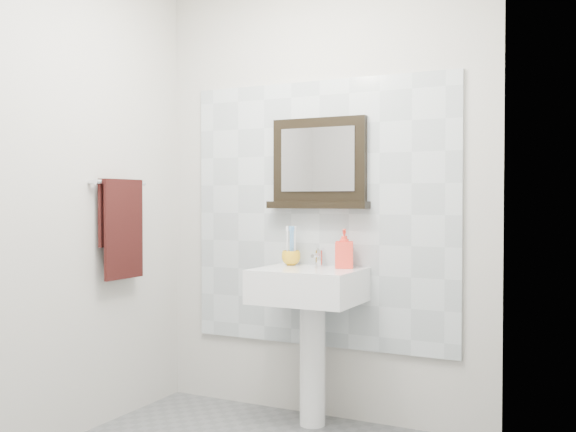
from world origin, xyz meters
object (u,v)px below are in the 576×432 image
object	(u,v)px
toothbrush_cup	(291,258)
hand_towel	(122,221)
framed_mirror	(319,166)
pedestal_sink	(309,303)
soap_dispenser	(344,248)

from	to	relation	value
toothbrush_cup	hand_towel	world-z (taller)	hand_towel
toothbrush_cup	framed_mirror	distance (m)	0.54
pedestal_sink	soap_dispenser	size ratio (longest dim) A/B	4.52
pedestal_sink	soap_dispenser	world-z (taller)	soap_dispenser
pedestal_sink	framed_mirror	xyz separation A→B (m)	(-0.02, 0.19, 0.74)
toothbrush_cup	hand_towel	xyz separation A→B (m)	(-0.80, -0.49, 0.21)
pedestal_sink	soap_dispenser	bearing A→B (deg)	34.84
hand_towel	soap_dispenser	bearing A→B (deg)	22.87
hand_towel	toothbrush_cup	bearing A→B (deg)	31.21
pedestal_sink	toothbrush_cup	distance (m)	0.31
soap_dispenser	hand_towel	bearing A→B (deg)	-177.35
soap_dispenser	hand_towel	distance (m)	1.24
hand_towel	pedestal_sink	bearing A→B (deg)	20.66
toothbrush_cup	pedestal_sink	bearing A→B (deg)	-35.69
pedestal_sink	hand_towel	xyz separation A→B (m)	(-0.97, -0.37, 0.44)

